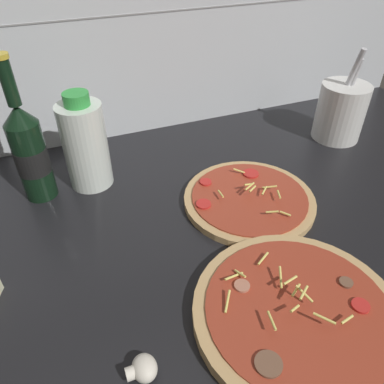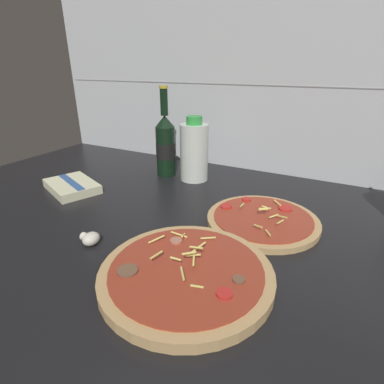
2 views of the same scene
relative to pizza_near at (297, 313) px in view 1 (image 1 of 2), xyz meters
The scene contains 8 objects.
counter_slab 17.51cm from the pizza_near, 117.52° to the left, with size 160.00×90.00×2.50cm.
tile_backsplash 66.85cm from the pizza_near, 97.50° to the left, with size 160.00×1.13×60.00cm.
pizza_near is the anchor object (origin of this frame).
pizza_far 25.71cm from the pizza_near, 76.44° to the left, with size 25.18×25.18×3.98cm.
beer_bottle 53.39cm from the pizza_near, 125.97° to the left, with size 6.12×6.12×27.69cm.
oil_bottle 48.50cm from the pizza_near, 115.90° to the left, with size 8.60×8.60×19.52cm.
mushroom_left 22.10cm from the pizza_near, behind, with size 3.89×3.71×2.59cm.
utensil_crock 55.52cm from the pizza_near, 46.26° to the left, with size 11.22×11.22×21.95cm.
Camera 1 is at (-16.92, -38.40, 48.74)cm, focal length 35.00 mm.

